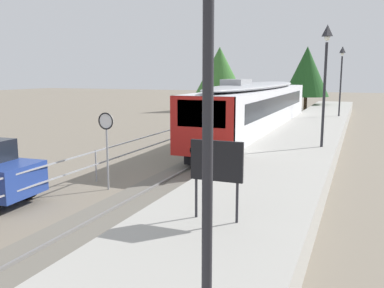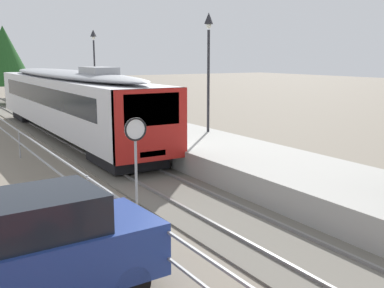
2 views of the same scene
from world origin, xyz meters
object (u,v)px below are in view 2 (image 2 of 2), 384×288
(platform_lamp_far_end, at_px, (94,53))
(speed_limit_sign, at_px, (136,144))
(parked_suv_blue, at_px, (24,251))
(commuter_train, at_px, (67,98))
(platform_lamp_mid_platform, at_px, (209,50))

(platform_lamp_far_end, height_order, speed_limit_sign, platform_lamp_far_end)
(platform_lamp_far_end, height_order, parked_suv_blue, platform_lamp_far_end)
(platform_lamp_far_end, relative_size, speed_limit_sign, 1.91)
(commuter_train, relative_size, platform_lamp_far_end, 3.87)
(speed_limit_sign, bearing_deg, parked_suv_blue, -139.76)
(commuter_train, xyz_separation_m, parked_suv_blue, (-5.65, -16.68, -1.09))
(commuter_train, relative_size, speed_limit_sign, 7.37)
(platform_lamp_mid_platform, bearing_deg, commuter_train, 123.54)
(platform_lamp_far_end, distance_m, speed_limit_sign, 23.28)
(speed_limit_sign, bearing_deg, platform_lamp_mid_platform, 45.71)
(parked_suv_blue, bearing_deg, platform_lamp_mid_platform, 43.99)
(platform_lamp_mid_platform, distance_m, platform_lamp_far_end, 15.17)
(commuter_train, bearing_deg, speed_limit_sign, -99.24)
(commuter_train, height_order, parked_suv_blue, commuter_train)
(platform_lamp_far_end, bearing_deg, commuter_train, -118.58)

